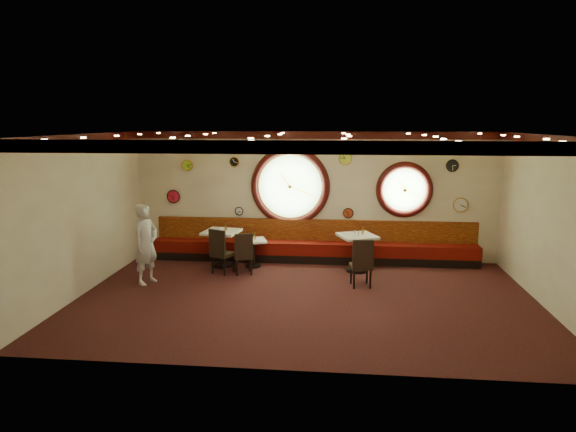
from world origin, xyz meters
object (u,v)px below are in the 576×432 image
object	(u,v)px
table_c	(357,248)
condiment_a_salt	(219,228)
table_a	(222,244)
condiment_b_salt	(250,237)
condiment_a_pepper	(224,228)
condiment_a_bottle	(226,227)
condiment_c_bottle	(363,230)
chair_b	(243,251)
condiment_c_pepper	(359,234)
table_b	(253,250)
condiment_b_pepper	(253,238)
chair_c	(362,260)
condiment_c_salt	(355,232)
chair_a	(220,248)
waiter	(146,244)
condiment_b_bottle	(255,236)

from	to	relation	value
table_c	condiment_a_salt	bearing A→B (deg)	177.22
table_a	condiment_a_salt	bearing A→B (deg)	150.46
condiment_b_salt	condiment_a_pepper	bearing A→B (deg)	-173.02
condiment_a_bottle	condiment_c_bottle	size ratio (longest dim) A/B	0.93
chair_b	condiment_a_bottle	bearing A→B (deg)	110.82
condiment_a_pepper	condiment_c_pepper	distance (m)	3.18
table_b	condiment_c_bottle	xyz separation A→B (m)	(2.59, -0.05, 0.54)
condiment_b_salt	condiment_b_pepper	world-z (taller)	condiment_b_salt
chair_c	condiment_a_bottle	bearing A→B (deg)	147.90
condiment_b_salt	condiment_c_salt	xyz separation A→B (m)	(2.49, -0.10, 0.19)
table_b	chair_a	world-z (taller)	chair_a
table_c	chair_c	bearing A→B (deg)	-86.78
condiment_a_salt	condiment_a_bottle	xyz separation A→B (m)	(0.18, 0.01, 0.03)
table_c	chair_b	size ratio (longest dim) A/B	1.71
condiment_b_salt	condiment_c_pepper	distance (m)	2.59
table_c	waiter	world-z (taller)	waiter
table_a	table_b	bearing A→B (deg)	2.30
chair_b	condiment_a_pepper	xyz separation A→B (m)	(-0.59, 0.68, 0.37)
condiment_b_bottle	condiment_a_salt	bearing A→B (deg)	-178.87
condiment_a_pepper	table_b	bearing A→B (deg)	-0.01
condiment_b_bottle	table_a	bearing A→B (deg)	-175.41
condiment_a_pepper	condiment_c_bottle	world-z (taller)	condiment_c_bottle
table_a	condiment_b_bottle	size ratio (longest dim) A/B	5.22
condiment_c_bottle	waiter	xyz separation A→B (m)	(-4.64, -1.43, -0.09)
chair_c	condiment_a_pepper	world-z (taller)	chair_c
chair_b	waiter	xyz separation A→B (m)	(-1.95, -0.81, 0.31)
table_b	chair_c	bearing A→B (deg)	-27.86
condiment_a_salt	condiment_a_bottle	world-z (taller)	condiment_a_bottle
table_a	condiment_a_salt	size ratio (longest dim) A/B	9.77
condiment_a_bottle	condiment_a_pepper	bearing A→B (deg)	-149.76
chair_c	condiment_a_bottle	distance (m)	3.48
table_a	condiment_b_pepper	bearing A→B (deg)	-1.66
chair_b	condiment_c_salt	world-z (taller)	chair_b
table_a	table_b	size ratio (longest dim) A/B	1.19
chair_c	condiment_b_salt	size ratio (longest dim) A/B	6.04
table_a	waiter	xyz separation A→B (m)	(-1.30, -1.46, 0.31)
condiment_b_salt	condiment_a_pepper	size ratio (longest dim) A/B	1.11
waiter	table_a	bearing A→B (deg)	-19.03
chair_c	condiment_b_salt	distance (m)	2.97
chair_b	condiment_b_salt	world-z (taller)	chair_b
chair_a	condiment_a_bottle	world-z (taller)	chair_a
table_c	condiment_a_pepper	size ratio (longest dim) A/B	10.66
condiment_b_bottle	condiment_c_bottle	xyz separation A→B (m)	(2.54, -0.09, 0.20)
condiment_a_pepper	condiment_a_bottle	distance (m)	0.06
table_c	condiment_c_pepper	distance (m)	0.38
condiment_b_salt	condiment_c_pepper	bearing A→B (deg)	-6.66
condiment_b_salt	condiment_b_bottle	distance (m)	0.13
condiment_b_salt	condiment_b_bottle	size ratio (longest dim) A/B	0.62
condiment_c_bottle	table_a	bearing A→B (deg)	179.58
chair_a	condiment_b_bottle	distance (m)	0.99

